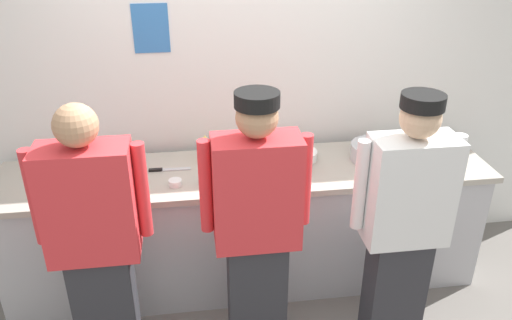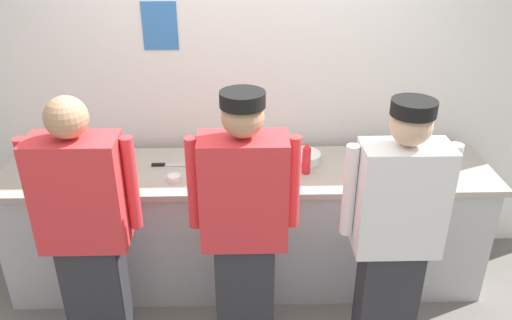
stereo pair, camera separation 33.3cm
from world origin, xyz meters
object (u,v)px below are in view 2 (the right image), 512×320
(deli_cup, at_px, (439,166))
(squeeze_bottle_primary, at_px, (306,159))
(mixing_bowl_steel, at_px, (380,158))
(plate_stack_front, at_px, (303,157))
(ramekin_yellow_sauce, at_px, (204,177))
(chef_near_left, at_px, (86,231))
(chefs_knife, at_px, (169,165))
(chef_center, at_px, (244,226))
(chef_far_right, at_px, (395,233))
(squeeze_bottle_secondary, at_px, (209,146))
(sheet_tray, at_px, (100,170))
(ramekin_green_sauce, at_px, (174,178))
(ramekin_red_sauce, at_px, (50,171))

(deli_cup, bearing_deg, squeeze_bottle_primary, 179.98)
(mixing_bowl_steel, bearing_deg, plate_stack_front, 171.39)
(mixing_bowl_steel, distance_m, ramekin_yellow_sauce, 1.18)
(chef_near_left, xyz_separation_m, chefs_knife, (0.36, 0.72, 0.03))
(chef_center, height_order, chefs_knife, chef_center)
(squeeze_bottle_primary, bearing_deg, chef_far_right, -57.98)
(plate_stack_front, relative_size, squeeze_bottle_secondary, 1.27)
(mixing_bowl_steel, distance_m, sheet_tray, 1.85)
(chef_near_left, bearing_deg, squeeze_bottle_primary, 25.21)
(chef_center, xyz_separation_m, deli_cup, (1.28, 0.60, 0.05))
(chef_near_left, distance_m, chef_center, 0.86)
(squeeze_bottle_primary, relative_size, deli_cup, 2.38)
(chef_center, relative_size, ramekin_green_sauce, 20.01)
(squeeze_bottle_primary, distance_m, ramekin_red_sauce, 1.66)
(squeeze_bottle_secondary, xyz_separation_m, ramekin_green_sauce, (-0.21, -0.33, -0.07))
(mixing_bowl_steel, bearing_deg, chef_near_left, -158.62)
(chef_far_right, height_order, chefs_knife, chef_far_right)
(chef_near_left, relative_size, chef_center, 0.99)
(squeeze_bottle_secondary, relative_size, chefs_knife, 0.67)
(chef_near_left, distance_m, squeeze_bottle_primary, 1.40)
(squeeze_bottle_secondary, bearing_deg, sheet_tray, -164.50)
(sheet_tray, bearing_deg, deli_cup, -1.33)
(squeeze_bottle_primary, relative_size, ramekin_yellow_sauce, 2.36)
(chef_near_left, relative_size, chefs_knife, 6.00)
(chef_near_left, xyz_separation_m, squeeze_bottle_primary, (1.27, 0.60, 0.13))
(ramekin_red_sauce, xyz_separation_m, chefs_knife, (0.75, 0.10, -0.01))
(sheet_tray, distance_m, deli_cup, 2.22)
(chef_center, bearing_deg, ramekin_red_sauce, 153.51)
(deli_cup, bearing_deg, chefs_knife, 175.91)
(mixing_bowl_steel, bearing_deg, squeeze_bottle_primary, -169.11)
(sheet_tray, relative_size, squeeze_bottle_primary, 1.98)
(chef_center, distance_m, sheet_tray, 1.14)
(plate_stack_front, xyz_separation_m, ramekin_red_sauce, (-1.66, -0.15, -0.01))
(ramekin_yellow_sauce, height_order, ramekin_green_sauce, ramekin_yellow_sauce)
(chef_near_left, distance_m, deli_cup, 2.22)
(chefs_knife, bearing_deg, deli_cup, -4.09)
(chef_center, relative_size, mixing_bowl_steel, 5.06)
(chef_center, relative_size, deli_cup, 18.50)
(plate_stack_front, distance_m, squeeze_bottle_primary, 0.19)
(chef_center, bearing_deg, plate_stack_front, 62.21)
(chef_near_left, bearing_deg, chefs_knife, 63.60)
(squeeze_bottle_secondary, height_order, chefs_knife, squeeze_bottle_secondary)
(squeeze_bottle_secondary, relative_size, ramekin_green_sauce, 2.22)
(ramekin_red_sauce, relative_size, deli_cup, 1.01)
(plate_stack_front, xyz_separation_m, sheet_tray, (-1.35, -0.12, -0.02))
(chef_near_left, height_order, mixing_bowl_steel, chef_near_left)
(mixing_bowl_steel, height_order, deli_cup, mixing_bowl_steel)
(plate_stack_front, relative_size, ramekin_yellow_sauce, 2.59)
(sheet_tray, xyz_separation_m, ramekin_red_sauce, (-0.31, -0.02, 0.01))
(chef_near_left, bearing_deg, ramekin_green_sauce, 50.63)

